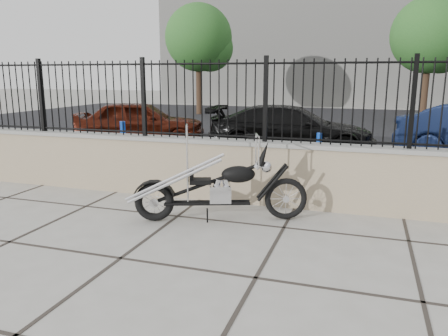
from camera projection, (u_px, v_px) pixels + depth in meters
name	position (u px, v px, depth m)	size (l,w,h in m)	color
ground_plane	(121.00, 258.00, 4.70)	(90.00, 90.00, 0.00)	#99968E
parking_lot	(298.00, 127.00, 16.32)	(30.00, 30.00, 0.00)	black
retaining_wall	(203.00, 168.00, 6.93)	(14.00, 0.36, 0.96)	gray
iron_fence	(202.00, 100.00, 6.70)	(14.00, 0.08, 1.20)	black
background_building	(333.00, 42.00, 28.49)	(22.00, 6.00, 8.00)	beige
chopper_motorcycle	(217.00, 173.00, 5.80)	(2.22, 0.39, 1.33)	black
car_red	(140.00, 122.00, 12.38)	(1.46, 3.63, 1.24)	#411309
car_black	(291.00, 130.00, 10.88)	(1.67, 4.10, 1.19)	black
bollard_a	(124.00, 144.00, 9.34)	(0.12, 0.12, 0.97)	blue
bollard_b	(318.00, 155.00, 8.30)	(0.10, 0.10, 0.86)	#0C3DC0
tree_left	(199.00, 35.00, 21.00)	(3.23, 3.23, 5.45)	#382619
tree_right	(430.00, 31.00, 17.63)	(3.09, 3.09, 5.21)	#382619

